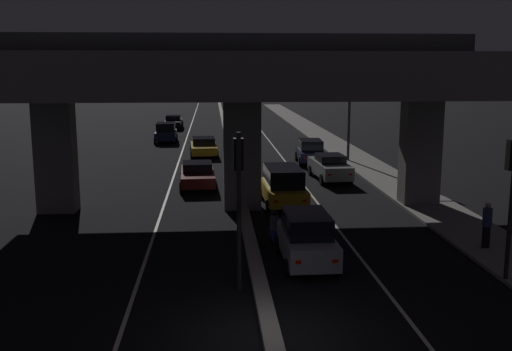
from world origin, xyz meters
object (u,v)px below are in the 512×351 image
car_silver_third (330,167)px  motorcycle_blue_filtering_near (274,232)px  car_dark_red_lead_oncoming (198,174)px  car_taxi_yellow_second_oncoming (204,146)px  traffic_light_left_of_median (239,183)px  car_dark_blue_fourth (310,151)px  car_dark_blue_third_oncoming (166,132)px  pedestrian_on_sidewalk (487,225)px  street_lamp (346,90)px  car_taxi_yellow_second (283,185)px  car_black_fourth_oncoming (173,122)px  traffic_light_right_of_median (511,182)px  car_silver_lead (306,238)px

car_silver_third → motorcycle_blue_filtering_near: bearing=157.7°
car_dark_red_lead_oncoming → car_taxi_yellow_second_oncoming: size_ratio=1.04×
traffic_light_left_of_median → car_silver_third: size_ratio=0.99×
car_dark_blue_fourth → car_dark_blue_third_oncoming: size_ratio=1.02×
car_taxi_yellow_second_oncoming → pedestrian_on_sidewalk: pedestrian_on_sidewalk is taller
street_lamp → car_dark_blue_third_oncoming: street_lamp is taller
car_taxi_yellow_second → pedestrian_on_sidewalk: size_ratio=2.60×
car_dark_blue_third_oncoming → car_black_fourth_oncoming: bearing=179.1°
car_dark_blue_third_oncoming → pedestrian_on_sidewalk: pedestrian_on_sidewalk is taller
car_taxi_yellow_second_oncoming → car_dark_red_lead_oncoming: bearing=-3.6°
car_taxi_yellow_second → car_taxi_yellow_second_oncoming: car_taxi_yellow_second is taller
motorcycle_blue_filtering_near → car_taxi_yellow_second: bearing=-12.1°
traffic_light_right_of_median → pedestrian_on_sidewalk: size_ratio=2.77×
traffic_light_right_of_median → car_taxi_yellow_second_oncoming: bearing=109.4°
car_dark_blue_fourth → motorcycle_blue_filtering_near: bearing=169.4°
car_taxi_yellow_second → car_dark_red_lead_oncoming: bearing=41.0°
car_dark_blue_fourth → car_dark_blue_third_oncoming: bearing=43.2°
car_dark_red_lead_oncoming → pedestrian_on_sidewalk: 16.73m
street_lamp → car_silver_lead: 23.22m
car_silver_lead → pedestrian_on_sidewalk: bearing=-82.6°
car_dark_blue_fourth → traffic_light_left_of_median: bearing=168.2°
car_silver_third → motorcycle_blue_filtering_near: car_silver_third is taller
car_dark_blue_third_oncoming → motorcycle_blue_filtering_near: bearing=10.1°
motorcycle_blue_filtering_near → car_silver_third: bearing=-22.1°
pedestrian_on_sidewalk → car_silver_lead: bearing=-172.2°
car_silver_third → car_black_fourth_oncoming: car_silver_third is taller
car_taxi_yellow_second → car_dark_blue_third_oncoming: 26.37m
car_taxi_yellow_second → car_dark_blue_fourth: 12.91m
traffic_light_right_of_median → car_black_fourth_oncoming: size_ratio=1.00×
car_taxi_yellow_second → car_silver_third: bearing=-30.9°
pedestrian_on_sidewalk → car_taxi_yellow_second: bearing=129.6°
traffic_light_right_of_median → street_lamp: bearing=89.5°
traffic_light_left_of_median → car_silver_third: bearing=70.3°
car_taxi_yellow_second → motorcycle_blue_filtering_near: bearing=169.1°
car_dark_blue_fourth → pedestrian_on_sidewalk: 20.68m
car_silver_third → car_dark_blue_fourth: size_ratio=1.21×
motorcycle_blue_filtering_near → car_dark_blue_third_oncoming: bearing=8.5°
car_dark_red_lead_oncoming → pedestrian_on_sidewalk: size_ratio=2.79×
car_dark_red_lead_oncoming → car_dark_blue_third_oncoming: bearing=-173.1°
traffic_light_right_of_median → car_dark_blue_fourth: (-2.34, 23.60, -2.35)m
car_taxi_yellow_second → motorcycle_blue_filtering_near: (-1.18, -7.10, -0.34)m
car_taxi_yellow_second → motorcycle_blue_filtering_near: 7.20m
traffic_light_left_of_median → motorcycle_blue_filtering_near: (1.51, 4.05, -2.67)m
traffic_light_left_of_median → car_silver_lead: (2.42, 2.22, -2.39)m
traffic_light_left_of_median → traffic_light_right_of_median: bearing=0.0°
traffic_light_right_of_median → car_taxi_yellow_second: traffic_light_right_of_median is taller
traffic_light_left_of_median → car_silver_third: 18.67m
car_dark_blue_fourth → car_black_fourth_oncoming: car_dark_blue_fourth is taller
car_silver_third → pedestrian_on_sidewalk: (3.04, -14.25, 0.18)m
street_lamp → car_taxi_yellow_second: 14.92m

